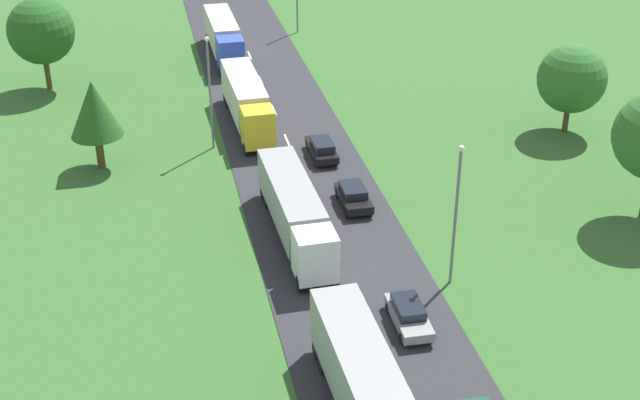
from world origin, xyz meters
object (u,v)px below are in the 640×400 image
object	(u,v)px
car_fifth	(322,148)
lamppost_second	(456,209)
lamppost_third	(210,88)
truck_lead	(367,389)
car_third	(409,314)
tree_maple	(41,31)
tree_pine	(572,79)
truck_fourth	(224,36)
truck_third	(247,100)
car_fourth	(354,196)
truck_second	(295,210)
tree_elm	(94,109)

from	to	relation	value
car_fifth	lamppost_second	distance (m)	19.21
lamppost_third	truck_lead	bearing A→B (deg)	-83.49
car_third	lamppost_second	distance (m)	6.71
tree_maple	tree_pine	distance (m)	46.00
truck_fourth	car_third	world-z (taller)	truck_fourth
truck_fourth	lamppost_second	xyz separation A→B (m)	(8.40, -43.51, 2.82)
truck_third	car_fourth	size ratio (longest dim) A/B	3.09
car_fifth	lamppost_third	size ratio (longest dim) A/B	0.49
truck_second	truck_third	bearing A→B (deg)	91.44
truck_lead	tree_pine	bearing A→B (deg)	50.15
tree_elm	car_fifth	bearing A→B (deg)	-6.68
truck_fourth	car_fifth	size ratio (longest dim) A/B	2.80
truck_second	tree_maple	world-z (taller)	tree_maple
truck_lead	car_third	distance (m)	8.37
truck_fourth	tree_elm	world-z (taller)	tree_elm
truck_lead	car_fifth	distance (m)	29.38
car_third	tree_maple	world-z (taller)	tree_maple
truck_lead	lamppost_third	size ratio (longest dim) A/B	1.43
lamppost_second	tree_maple	size ratio (longest dim) A/B	1.07
truck_fourth	tree_pine	distance (m)	35.16
car_fourth	tree_elm	bearing A→B (deg)	149.72
car_fifth	tree_elm	world-z (taller)	tree_elm
tree_pine	tree_elm	distance (m)	37.23
lamppost_third	truck_third	bearing A→B (deg)	49.76
car_fourth	car_fifth	distance (m)	8.04
truck_third	truck_fourth	distance (m)	17.61
truck_second	tree_pine	xyz separation A→B (m)	(24.84, 12.05, 2.47)
car_fourth	tree_pine	world-z (taller)	tree_pine
truck_third	truck_fourth	world-z (taller)	truck_third
car_fifth	lamppost_third	bearing A→B (deg)	155.22
lamppost_second	tree_pine	bearing A→B (deg)	48.69
car_fifth	lamppost_second	xyz separation A→B (m)	(3.84, -18.35, 4.17)
car_third	lamppost_second	bearing A→B (deg)	44.18
truck_fourth	truck_third	bearing A→B (deg)	-90.46
truck_third	car_fifth	world-z (taller)	truck_third
car_fourth	car_fifth	size ratio (longest dim) A/B	0.91
truck_fourth	car_fourth	bearing A→B (deg)	-81.36
truck_lead	lamppost_third	xyz separation A→B (m)	(-3.74, 32.72, 2.80)
truck_second	tree_maple	size ratio (longest dim) A/B	1.56
truck_lead	car_fifth	xyz separation A→B (m)	(4.24, 29.04, -1.39)
truck_fourth	lamppost_third	bearing A→B (deg)	-99.03
lamppost_third	truck_second	bearing A→B (deg)	-75.98
tree_maple	truck_lead	bearing A→B (deg)	-70.64
truck_lead	truck_second	xyz separation A→B (m)	(0.01, 17.73, -0.12)
truck_third	truck_second	bearing A→B (deg)	-88.56
lamppost_third	tree_elm	xyz separation A→B (m)	(-8.62, -1.74, -0.29)
car_fifth	lamppost_second	world-z (taller)	lamppost_second
tree_pine	tree_elm	xyz separation A→B (m)	(-37.21, 1.21, 0.16)
tree_maple	car_third	bearing A→B (deg)	-62.77
truck_second	car_third	world-z (taller)	truck_second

